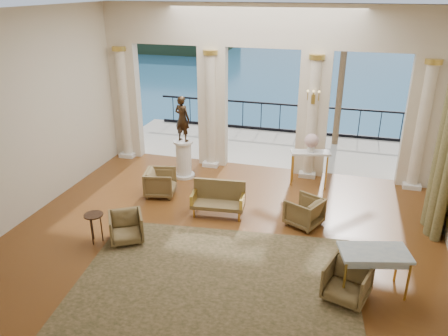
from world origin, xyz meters
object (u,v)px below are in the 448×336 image
(armchair_d, at_px, (160,181))
(game_table, at_px, (374,255))
(armchair_a, at_px, (126,226))
(statue, at_px, (182,119))
(pedestal, at_px, (184,159))
(armchair_c, at_px, (304,210))
(console_table, at_px, (310,157))
(side_table, at_px, (94,218))
(armchair_b, at_px, (347,281))
(settee, at_px, (218,198))

(armchair_d, relative_size, game_table, 0.58)
(armchair_a, xyz_separation_m, statue, (-0.02, 3.41, 1.32))
(pedestal, relative_size, statue, 0.85)
(armchair_c, height_order, console_table, console_table)
(console_table, xyz_separation_m, side_table, (-3.93, -3.99, -0.24))
(armchair_c, bearing_deg, pedestal, -90.89)
(armchair_d, bearing_deg, armchair_b, -133.37)
(pedestal, height_order, side_table, pedestal)
(settee, bearing_deg, armchair_d, 156.01)
(statue, xyz_separation_m, side_table, (-0.57, -3.62, -1.11))
(statue, bearing_deg, game_table, 158.45)
(side_table, bearing_deg, game_table, -0.77)
(game_table, bearing_deg, armchair_b, -153.54)
(armchair_d, height_order, statue, statue)
(armchair_c, distance_m, settee, 1.95)
(armchair_d, bearing_deg, statue, -19.38)
(armchair_d, relative_size, settee, 0.59)
(pedestal, distance_m, console_table, 3.39)
(armchair_a, relative_size, pedestal, 0.65)
(game_table, relative_size, pedestal, 1.22)
(armchair_b, xyz_separation_m, pedestal, (-4.44, 4.04, 0.14))
(statue, distance_m, side_table, 3.83)
(armchair_b, xyz_separation_m, armchair_d, (-4.60, 2.80, 0.01))
(settee, xyz_separation_m, game_table, (3.31, -1.91, 0.31))
(armchair_a, bearing_deg, statue, 59.18)
(console_table, bearing_deg, settee, -144.40)
(armchair_d, xyz_separation_m, console_table, (3.52, 1.61, 0.42))
(console_table, distance_m, side_table, 5.61)
(game_table, height_order, console_table, console_table)
(armchair_d, height_order, settee, settee)
(armchair_c, distance_m, side_table, 4.46)
(armchair_a, xyz_separation_m, game_table, (4.81, -0.28, 0.37))
(armchair_a, xyz_separation_m, armchair_c, (3.45, 1.66, 0.01))
(settee, height_order, game_table, settee)
(armchair_b, height_order, statue, statue)
(armchair_c, height_order, side_table, armchair_c)
(armchair_d, relative_size, console_table, 0.69)
(armchair_b, relative_size, pedestal, 0.68)
(statue, xyz_separation_m, console_table, (3.36, 0.37, -0.87))
(armchair_c, xyz_separation_m, game_table, (1.36, -1.94, 0.36))
(game_table, bearing_deg, armchair_c, 110.36)
(armchair_b, height_order, armchair_d, armchair_d)
(console_table, bearing_deg, armchair_c, -100.98)
(settee, distance_m, pedestal, 2.35)
(armchair_a, height_order, settee, settee)
(pedestal, bearing_deg, armchair_b, -42.29)
(game_table, distance_m, side_table, 5.40)
(pedestal, height_order, statue, statue)
(armchair_a, height_order, armchair_d, armchair_d)
(armchair_b, xyz_separation_m, game_table, (0.39, 0.34, 0.35))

